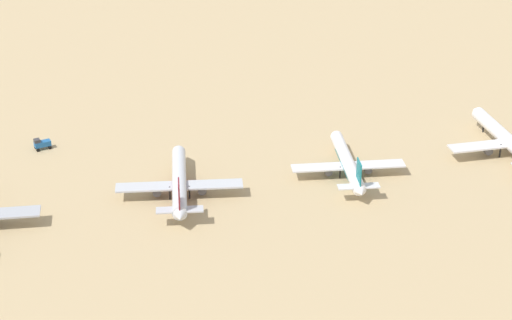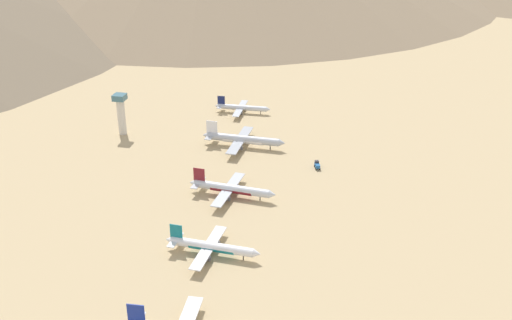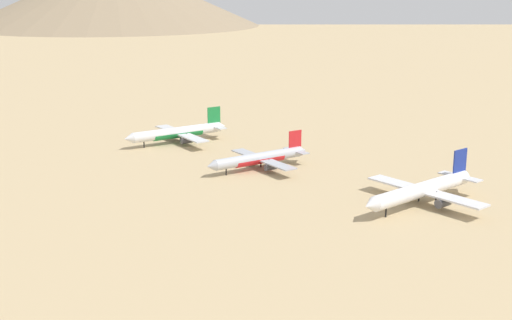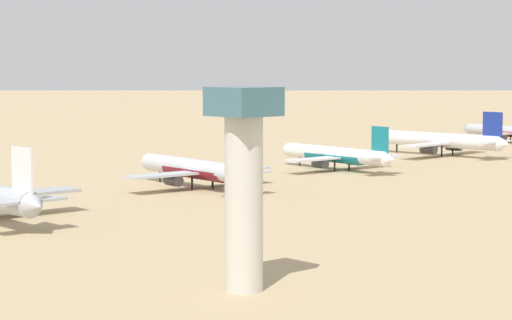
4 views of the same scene
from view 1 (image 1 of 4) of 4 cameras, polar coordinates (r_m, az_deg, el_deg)
ground_plane at (r=292.01m, az=5.63°, el=-0.71°), size 2015.20×2015.20×0.00m
parked_jet_2 at (r=310.70m, az=14.89°, el=1.19°), size 48.53×39.44×13.99m
parked_jet_3 at (r=288.39m, az=5.55°, el=-0.16°), size 42.93×34.87×12.38m
parked_jet_4 at (r=276.17m, az=-4.66°, el=-1.33°), size 45.86×37.31×13.22m
service_truck at (r=311.61m, az=-12.81°, el=0.98°), size 4.12×5.66×3.90m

